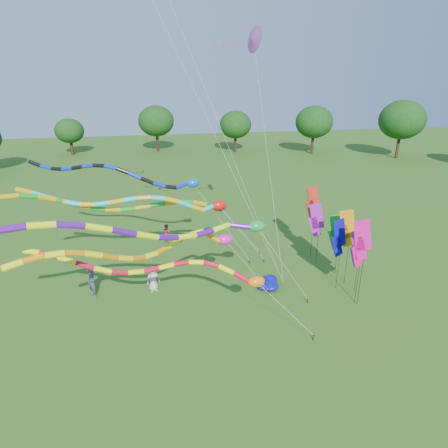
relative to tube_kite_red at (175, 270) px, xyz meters
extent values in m
plane|color=#2B5D18|center=(4.55, -0.07, -4.04)|extent=(160.00, 160.00, 0.00)
cylinder|color=#382314|center=(43.94, 43.47, -2.43)|extent=(0.50, 0.50, 3.22)
ellipsoid|color=#13390F|center=(43.94, 43.47, 1.77)|extent=(6.79, 6.79, 5.77)
cylinder|color=#382314|center=(30.64, 50.82, -2.80)|extent=(0.50, 0.50, 2.47)
ellipsoid|color=#13390F|center=(30.64, 50.82, 0.43)|extent=(5.22, 5.22, 4.44)
cylinder|color=#382314|center=(16.11, 53.68, -2.81)|extent=(0.50, 0.50, 2.46)
ellipsoid|color=#13390F|center=(16.11, 53.68, 0.40)|extent=(5.19, 5.19, 4.41)
cylinder|color=#382314|center=(1.70, 57.00, -2.50)|extent=(0.50, 0.50, 3.08)
ellipsoid|color=#13390F|center=(1.70, 57.00, 1.52)|extent=(6.49, 6.49, 5.52)
cylinder|color=#382314|center=(-11.13, 48.60, -2.79)|extent=(0.50, 0.50, 2.49)
ellipsoid|color=#13390F|center=(-11.13, 48.60, 0.45)|extent=(5.25, 5.25, 4.46)
cylinder|color=black|center=(6.68, -1.31, -3.89)|extent=(0.05, 0.05, 0.30)
cylinder|color=silver|center=(5.21, -1.04, -2.19)|extent=(0.02, 0.02, 4.34)
ellipsoid|color=orange|center=(3.74, -0.76, -0.62)|extent=(0.84, 0.54, 0.54)
cylinder|color=red|center=(3.07, -0.53, -0.43)|extent=(0.24, 0.24, 0.82)
cylinder|color=#FFF80D|center=(2.40, -0.22, -0.11)|extent=(0.24, 0.24, 0.78)
cylinder|color=red|center=(1.73, 0.05, 0.11)|extent=(0.24, 0.24, 0.74)
cylinder|color=#FFF80D|center=(1.05, 0.28, 0.18)|extent=(0.24, 0.24, 0.71)
cylinder|color=red|center=(0.35, 0.43, 0.13)|extent=(0.24, 0.24, 0.72)
cylinder|color=#FFF80D|center=(-0.35, 0.52, 0.00)|extent=(0.24, 0.24, 0.73)
cylinder|color=red|center=(-1.07, 0.55, -0.12)|extent=(0.24, 0.24, 0.73)
cylinder|color=#FFF80D|center=(-1.80, 0.53, -0.16)|extent=(0.24, 0.24, 0.73)
cylinder|color=red|center=(-2.53, 0.48, -0.06)|extent=(0.24, 0.24, 0.76)
cylinder|color=#FFF80D|center=(-3.26, 0.42, 0.18)|extent=(0.24, 0.24, 0.79)
cylinder|color=red|center=(-3.99, 0.38, 0.51)|extent=(0.24, 0.24, 0.81)
cylinder|color=#FFF80D|center=(-4.72, 0.38, 0.86)|extent=(0.24, 0.24, 0.79)
cylinder|color=red|center=(-5.43, 0.44, 1.15)|extent=(0.24, 0.24, 0.75)
cylinder|color=#FFF80D|center=(-6.13, 0.57, 1.31)|extent=(0.24, 0.24, 0.72)
cylinder|color=black|center=(5.86, 3.31, -3.89)|extent=(0.05, 0.05, 0.30)
cylinder|color=silver|center=(4.32, 2.62, -1.62)|extent=(0.02, 0.02, 5.47)
ellipsoid|color=#E719A4|center=(2.77, 1.92, 0.52)|extent=(0.88, 0.57, 0.57)
cylinder|color=orange|center=(2.03, 1.87, 0.80)|extent=(0.26, 0.26, 1.02)
cylinder|color=#EEFF0D|center=(1.28, 1.84, 1.06)|extent=(0.26, 0.26, 0.69)
cylinder|color=orange|center=(0.66, 1.55, 0.98)|extent=(0.26, 0.26, 0.70)
cylinder|color=#EEFF0D|center=(0.06, 1.19, 0.84)|extent=(0.26, 0.26, 0.71)
cylinder|color=orange|center=(-0.51, 0.79, 0.74)|extent=(0.26, 0.26, 0.71)
cylinder|color=#EEFF0D|center=(-1.07, 0.35, 0.73)|extent=(0.26, 0.26, 0.72)
cylinder|color=orange|center=(-1.62, -0.11, 0.86)|extent=(0.26, 0.26, 0.75)
cylinder|color=#EEFF0D|center=(-2.17, -0.57, 1.12)|extent=(0.26, 0.26, 0.78)
cylinder|color=orange|center=(-2.74, -0.99, 1.47)|extent=(0.26, 0.26, 0.79)
cylinder|color=#EEFF0D|center=(-3.33, -1.37, 1.81)|extent=(0.26, 0.26, 0.77)
cylinder|color=orange|center=(-3.94, -1.69, 2.08)|extent=(0.26, 0.26, 0.72)
cylinder|color=#EEFF0D|center=(-4.58, -1.95, 2.21)|extent=(0.26, 0.26, 0.70)
cylinder|color=orange|center=(-5.24, -2.15, 2.20)|extent=(0.26, 0.26, 0.71)
cylinder|color=#EEFF0D|center=(-5.93, -2.30, 2.09)|extent=(0.26, 0.26, 0.73)
cylinder|color=black|center=(7.81, 1.92, -3.89)|extent=(0.05, 0.05, 0.30)
cylinder|color=silver|center=(6.00, 1.43, -1.11)|extent=(0.02, 0.02, 6.48)
ellipsoid|color=#1A9234|center=(4.20, 0.94, 1.53)|extent=(0.92, 0.59, 0.59)
cylinder|color=#510C8E|center=(3.33, 0.94, 1.60)|extent=(0.27, 0.27, 1.07)
cylinder|color=#E0FF0D|center=(2.37, 0.84, 1.63)|extent=(0.27, 0.27, 0.97)
cylinder|color=#510C8E|center=(1.48, 0.44, 1.59)|extent=(0.27, 0.27, 0.98)
cylinder|color=#E0FF0D|center=(0.60, 0.01, 1.66)|extent=(0.27, 0.27, 0.99)
cylinder|color=#510C8E|center=(-0.27, -0.43, 1.88)|extent=(0.27, 0.27, 1.02)
cylinder|color=#E0FF0D|center=(-1.15, -0.85, 2.21)|extent=(0.27, 0.27, 1.05)
cylinder|color=#510C8E|center=(-2.04, -1.23, 2.60)|extent=(0.27, 0.27, 1.05)
cylinder|color=#E0FF0D|center=(-2.95, -1.55, 2.98)|extent=(0.27, 0.27, 1.02)
cylinder|color=#510C8E|center=(-3.88, -1.81, 3.27)|extent=(0.27, 0.27, 0.99)
cylinder|color=#E0FF0D|center=(-4.82, -2.00, 3.41)|extent=(0.27, 0.27, 0.97)
cylinder|color=#510C8E|center=(-5.78, -2.13, 3.42)|extent=(0.27, 0.27, 0.97)
cylinder|color=black|center=(5.85, 7.59, -3.89)|extent=(0.05, 0.05, 0.30)
cylinder|color=silver|center=(3.94, 7.95, -0.90)|extent=(0.02, 0.02, 6.92)
ellipsoid|color=blue|center=(2.02, 8.31, 1.96)|extent=(0.89, 0.57, 0.57)
cylinder|color=#0D21D8|center=(1.32, 8.47, 1.80)|extent=(0.26, 0.26, 0.80)
cylinder|color=black|center=(0.58, 8.53, 1.72)|extent=(0.26, 0.26, 0.78)
cylinder|color=#0D21D8|center=(-0.18, 8.49, 1.93)|extent=(0.26, 0.26, 0.81)
cylinder|color=black|center=(-0.94, 8.47, 2.25)|extent=(0.26, 0.26, 0.84)
cylinder|color=#0D21D8|center=(-1.68, 8.50, 2.62)|extent=(0.26, 0.26, 0.83)
cylinder|color=black|center=(-2.42, 8.60, 2.95)|extent=(0.26, 0.26, 0.80)
cylinder|color=#0D21D8|center=(-3.14, 8.76, 3.17)|extent=(0.26, 0.26, 0.76)
cylinder|color=black|center=(-3.85, 8.99, 3.26)|extent=(0.26, 0.26, 0.75)
cylinder|color=#0D21D8|center=(-4.55, 9.27, 3.21)|extent=(0.26, 0.26, 0.77)
cylinder|color=black|center=(-5.24, 9.59, 3.08)|extent=(0.26, 0.26, 0.78)
cylinder|color=#0D21D8|center=(-5.94, 9.92, 2.96)|extent=(0.26, 0.26, 0.77)
cylinder|color=black|center=(-6.63, 10.23, 2.91)|extent=(0.26, 0.26, 0.76)
cylinder|color=#0D21D8|center=(-7.33, 10.51, 2.99)|extent=(0.26, 0.26, 0.77)
cylinder|color=black|center=(-8.04, 10.73, 3.21)|extent=(0.26, 0.26, 0.80)
cylinder|color=black|center=(6.93, 7.52, -3.89)|extent=(0.05, 0.05, 0.30)
cylinder|color=silver|center=(5.21, 7.29, -1.52)|extent=(0.02, 0.02, 5.66)
ellipsoid|color=red|center=(3.49, 7.07, 0.72)|extent=(1.01, 0.65, 0.65)
cylinder|color=#0CDBD0|center=(2.78, 6.77, 0.68)|extent=(0.29, 0.29, 0.90)
cylinder|color=#E99F0C|center=(2.02, 6.41, 0.83)|extent=(0.29, 0.29, 0.90)
cylinder|color=#0CDBD0|center=(1.23, 6.24, 1.21)|extent=(0.29, 0.29, 0.88)
cylinder|color=#E99F0C|center=(0.44, 6.13, 1.54)|extent=(0.29, 0.29, 0.85)
cylinder|color=#0CDBD0|center=(-0.36, 6.08, 1.75)|extent=(0.29, 0.29, 0.82)
cylinder|color=#E99F0C|center=(-1.17, 6.10, 1.81)|extent=(0.29, 0.29, 0.81)
cylinder|color=#0CDBD0|center=(-1.98, 6.16, 1.75)|extent=(0.29, 0.29, 0.83)
cylinder|color=#E99F0C|center=(-2.80, 6.25, 1.63)|extent=(0.29, 0.29, 0.83)
cylinder|color=#0CDBD0|center=(-3.62, 6.33, 1.53)|extent=(0.29, 0.29, 0.82)
cylinder|color=#E99F0C|center=(-4.43, 6.39, 1.53)|extent=(0.29, 0.29, 0.81)
cylinder|color=#0CDBD0|center=(-5.24, 6.41, 1.65)|extent=(0.29, 0.29, 0.83)
cylinder|color=#E99F0C|center=(-6.04, 6.36, 1.92)|extent=(0.29, 0.29, 0.86)
cylinder|color=#0CDBD0|center=(-6.83, 6.24, 2.26)|extent=(0.29, 0.29, 0.88)
cylinder|color=#E99F0C|center=(-7.62, 6.06, 2.62)|extent=(0.29, 0.29, 0.88)
cylinder|color=black|center=(7.01, 8.87, -3.89)|extent=(0.05, 0.05, 0.30)
cylinder|color=silver|center=(5.40, 8.50, -1.75)|extent=(0.02, 0.02, 5.20)
ellipsoid|color=#960D6B|center=(3.79, 8.12, 0.26)|extent=(1.01, 0.65, 0.65)
cylinder|color=#149822|center=(3.08, 7.68, 0.50)|extent=(0.29, 0.29, 1.14)
cylinder|color=#DE9C0B|center=(2.27, 7.24, 0.87)|extent=(0.29, 0.29, 0.93)
cylinder|color=#149822|center=(1.39, 7.13, 1.06)|extent=(0.29, 0.29, 0.90)
cylinder|color=#DE9C0B|center=(0.50, 7.07, 1.11)|extent=(0.29, 0.29, 0.90)
cylinder|color=#149822|center=(-0.40, 7.05, 1.05)|extent=(0.29, 0.29, 0.91)
cylinder|color=#DE9C0B|center=(-1.31, 7.04, 0.94)|extent=(0.29, 0.29, 0.91)
cylinder|color=#149822|center=(-2.21, 7.01, 0.88)|extent=(0.29, 0.29, 0.90)
cylinder|color=#DE9C0B|center=(-3.10, 6.95, 0.91)|extent=(0.29, 0.29, 0.90)
cylinder|color=#149822|center=(-3.99, 6.84, 1.09)|extent=(0.29, 0.29, 0.92)
cylinder|color=#DE9C0B|center=(-4.85, 6.66, 1.40)|extent=(0.29, 0.29, 0.95)
cylinder|color=#149822|center=(-5.70, 6.41, 1.77)|extent=(0.29, 0.29, 0.97)
cylinder|color=#DE9C0B|center=(-6.54, 6.11, 2.13)|extent=(0.29, 0.29, 0.96)
cylinder|color=#149822|center=(-7.36, 5.75, 2.41)|extent=(0.29, 0.29, 0.93)
cylinder|color=#DE9C0B|center=(-8.18, 5.37, 2.55)|extent=(0.29, 0.29, 0.91)
cylinder|color=black|center=(7.05, 3.93, -3.89)|extent=(0.04, 0.04, 0.30)
cylinder|color=silver|center=(3.08, 4.14, 4.88)|extent=(0.01, 0.01, 18.98)
cylinder|color=black|center=(7.05, 3.93, -3.89)|extent=(0.04, 0.04, 0.30)
cylinder|color=silver|center=(1.73, 2.56, 8.56)|extent=(0.01, 0.01, 26.95)
cylinder|color=black|center=(7.05, 3.93, -3.89)|extent=(0.04, 0.04, 0.30)
cylinder|color=silver|center=(6.25, 5.30, 3.38)|extent=(0.01, 0.01, 14.57)
cone|color=purple|center=(5.45, 6.67, 10.49)|extent=(1.70, 1.79, 1.66)
cube|color=purple|center=(4.75, 6.67, 10.34)|extent=(0.90, 0.12, 0.04)
cube|color=purple|center=(4.20, 6.67, 10.22)|extent=(0.90, 0.12, 0.04)
cube|color=purple|center=(3.65, 6.67, 10.10)|extent=(0.90, 0.12, 0.04)
cylinder|color=black|center=(10.59, 1.39, -1.79)|extent=(0.02, 0.02, 4.49)
cube|color=#EC0D84|center=(10.38, 1.35, -0.15)|extent=(1.15, 0.32, 1.93)
cube|color=#EC0D84|center=(10.30, 1.33, -0.95)|extent=(1.00, 0.29, 1.51)
cylinder|color=black|center=(11.10, 3.56, -1.68)|extent=(0.02, 0.02, 4.71)
cube|color=orange|center=(10.90, 3.65, 0.08)|extent=(1.09, 0.54, 1.93)
cube|color=orange|center=(10.83, 3.68, -0.72)|extent=(0.95, 0.48, 1.51)
cylinder|color=black|center=(10.62, 1.18, -1.54)|extent=(0.02, 0.02, 5.00)
cube|color=#E50C94|center=(10.41, 1.23, 0.37)|extent=(1.14, 0.36, 1.93)
cube|color=#E50C94|center=(10.33, 1.25, -0.43)|extent=(0.99, 0.32, 1.51)
cylinder|color=black|center=(10.57, 6.64, -1.94)|extent=(0.02, 0.02, 4.20)
cube|color=#B619C1|center=(10.37, 6.73, -0.44)|extent=(1.09, 0.55, 1.93)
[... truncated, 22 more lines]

